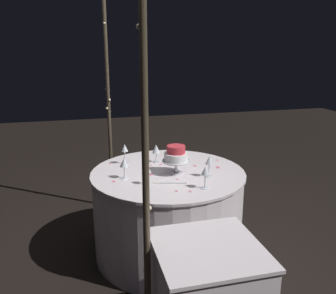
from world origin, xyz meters
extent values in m
plane|color=black|center=(0.00, 0.00, 0.00)|extent=(12.00, 12.00, 0.00)
cylinder|color=#473D2D|center=(-1.01, 0.37, 1.14)|extent=(0.04, 0.04, 2.27)
cylinder|color=#473D2D|center=(1.01, 0.37, 1.14)|extent=(0.04, 0.04, 2.27)
sphere|color=#F9EAB2|center=(-1.00, 0.38, 1.78)|extent=(0.02, 0.02, 0.02)
sphere|color=#F9EAB2|center=(0.99, 0.39, 1.09)|extent=(0.02, 0.02, 0.02)
sphere|color=#F9EAB2|center=(1.02, 0.38, 0.25)|extent=(0.02, 0.02, 0.02)
sphere|color=#F9EAB2|center=(-1.01, 0.37, 0.67)|extent=(0.02, 0.02, 0.02)
sphere|color=#F9EAB2|center=(0.99, 0.36, 1.18)|extent=(0.02, 0.02, 0.02)
sphere|color=#F9EAB2|center=(-0.99, 0.38, 0.55)|extent=(0.02, 0.02, 0.02)
sphere|color=#F9EAB2|center=(0.99, 0.37, 1.91)|extent=(0.02, 0.02, 0.02)
sphere|color=#F9EAB2|center=(1.01, 0.36, 1.06)|extent=(0.02, 0.02, 0.02)
sphere|color=#F9EAB2|center=(-1.00, 0.35, 0.91)|extent=(0.02, 0.02, 0.02)
sphere|color=#F9EAB2|center=(1.02, 0.38, 1.28)|extent=(0.02, 0.02, 0.02)
cylinder|color=white|center=(0.00, 0.00, 0.35)|extent=(1.21, 1.21, 0.71)
cylinder|color=white|center=(0.00, 0.00, 0.72)|extent=(1.24, 1.24, 0.02)
cube|color=white|center=(-1.11, 0.06, 0.70)|extent=(0.55, 0.55, 0.02)
cylinder|color=silver|center=(-0.05, -0.05, 0.73)|extent=(0.11, 0.11, 0.01)
cylinder|color=silver|center=(-0.05, -0.05, 0.78)|extent=(0.02, 0.02, 0.09)
cylinder|color=silver|center=(-0.05, -0.05, 0.83)|extent=(0.22, 0.22, 0.01)
cylinder|color=white|center=(-0.05, -0.05, 0.86)|extent=(0.19, 0.19, 0.06)
cylinder|color=#CC333D|center=(-0.05, -0.05, 0.92)|extent=(0.14, 0.14, 0.06)
cylinder|color=silver|center=(0.26, 0.04, 0.73)|extent=(0.06, 0.06, 0.00)
cylinder|color=silver|center=(0.26, 0.04, 0.77)|extent=(0.01, 0.01, 0.08)
cone|color=silver|center=(0.26, 0.04, 0.85)|extent=(0.07, 0.07, 0.07)
cylinder|color=silver|center=(0.28, 0.31, 0.73)|extent=(0.06, 0.06, 0.00)
cylinder|color=silver|center=(0.28, 0.31, 0.78)|extent=(0.01, 0.01, 0.11)
cone|color=silver|center=(0.28, 0.31, 0.87)|extent=(0.06, 0.06, 0.06)
cylinder|color=silver|center=(-0.23, 0.21, 0.73)|extent=(0.06, 0.06, 0.00)
cylinder|color=silver|center=(-0.23, 0.21, 0.78)|extent=(0.01, 0.01, 0.09)
cone|color=silver|center=(-0.23, 0.21, 0.85)|extent=(0.05, 0.05, 0.06)
cylinder|color=silver|center=(-0.19, -0.28, 0.73)|extent=(0.06, 0.06, 0.00)
cylinder|color=silver|center=(-0.19, -0.28, 0.78)|extent=(0.01, 0.01, 0.10)
cone|color=silver|center=(-0.19, -0.28, 0.86)|extent=(0.06, 0.06, 0.06)
cylinder|color=silver|center=(-0.06, 0.36, 0.73)|extent=(0.06, 0.06, 0.00)
cylinder|color=silver|center=(-0.06, 0.36, 0.78)|extent=(0.01, 0.01, 0.09)
cone|color=silver|center=(-0.06, 0.36, 0.85)|extent=(0.07, 0.07, 0.07)
cylinder|color=silver|center=(-0.40, -0.17, 0.73)|extent=(0.06, 0.06, 0.00)
cylinder|color=silver|center=(-0.40, -0.17, 0.78)|extent=(0.01, 0.01, 0.10)
cone|color=silver|center=(-0.40, -0.17, 0.86)|extent=(0.06, 0.06, 0.06)
cube|color=silver|center=(-0.25, 0.03, 0.73)|extent=(0.07, 0.22, 0.01)
cube|color=white|center=(-0.22, 0.17, 0.73)|extent=(0.04, 0.09, 0.01)
ellipsoid|color=#EA6B84|center=(-0.40, 0.04, 0.73)|extent=(0.03, 0.02, 0.00)
ellipsoid|color=#EA6B84|center=(0.31, 0.43, 0.73)|extent=(0.03, 0.03, 0.00)
ellipsoid|color=#EA6B84|center=(0.18, -0.50, 0.73)|extent=(0.02, 0.03, 0.00)
ellipsoid|color=#EA6B84|center=(0.17, 0.14, 0.73)|extent=(0.03, 0.03, 0.00)
ellipsoid|color=#EA6B84|center=(0.18, 0.10, 0.73)|extent=(0.03, 0.02, 0.00)
ellipsoid|color=#EA6B84|center=(-0.01, -0.42, 0.73)|extent=(0.04, 0.04, 0.00)
ellipsoid|color=#EA6B84|center=(0.40, -0.28, 0.73)|extent=(0.04, 0.05, 0.00)
ellipsoid|color=#EA6B84|center=(-0.03, 0.14, 0.73)|extent=(0.04, 0.03, 0.00)
ellipsoid|color=#EA6B84|center=(-0.19, -0.03, 0.73)|extent=(0.03, 0.03, 0.00)
ellipsoid|color=#EA6B84|center=(-0.11, 0.45, 0.73)|extent=(0.04, 0.04, 0.00)
ellipsoid|color=#EA6B84|center=(-0.44, -0.05, 0.73)|extent=(0.03, 0.02, 0.00)
ellipsoid|color=#EA6B84|center=(0.19, 0.02, 0.73)|extent=(0.03, 0.03, 0.00)
ellipsoid|color=#EA6B84|center=(0.08, -0.25, 0.73)|extent=(0.04, 0.04, 0.00)
ellipsoid|color=#EA6B84|center=(0.00, -0.43, 0.73)|extent=(0.04, 0.04, 0.00)
camera|label=1|loc=(-2.63, 0.66, 1.71)|focal=38.25mm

